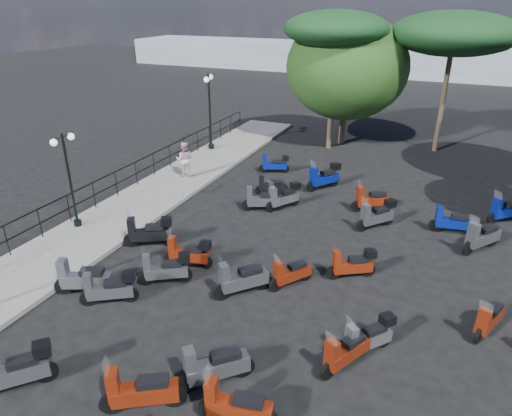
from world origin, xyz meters
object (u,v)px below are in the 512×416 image
at_px(scooter_10, 284,197).
at_px(pine_0, 454,34).
at_px(scooter_26, 489,320).
at_px(scooter_13, 236,406).
at_px(pine_2, 336,29).
at_px(scooter_11, 271,186).
at_px(scooter_19, 345,352).
at_px(scooter_9, 241,280).
at_px(scooter_8, 166,269).
at_px(scooter_28, 481,237).
at_px(scooter_15, 291,274).
at_px(scooter_31, 109,289).
at_px(scooter_20, 368,338).
at_px(scooter_14, 214,367).
at_px(scooter_17, 324,177).
at_px(scooter_5, 275,164).
at_px(scooter_22, 371,200).
at_px(pedestrian_far, 184,159).
at_px(scooter_21, 352,265).
at_px(scooter_3, 189,253).
at_px(scooter_16, 377,215).
at_px(broadleaf_tree, 347,67).
at_px(scooter_1, 83,279).
at_px(scooter_23, 452,222).
at_px(scooter_4, 263,199).
at_px(lamp_post_2, 210,107).
at_px(scooter_29, 507,209).
at_px(scooter_0, 14,371).
at_px(lamp_post_1, 69,175).
at_px(scooter_7, 140,392).
at_px(scooter_2, 149,232).

bearing_deg(scooter_10, pine_0, -83.45).
height_order(scooter_26, pine_0, pine_0).
distance_m(scooter_13, pine_2, 20.33).
bearing_deg(scooter_11, scooter_19, -177.19).
bearing_deg(scooter_9, scooter_8, 51.41).
height_order(scooter_19, scooter_28, scooter_28).
distance_m(scooter_15, pine_2, 15.53).
distance_m(scooter_11, scooter_19, 10.47).
bearing_deg(scooter_19, scooter_15, -21.81).
relative_size(scooter_31, pine_0, 0.20).
height_order(scooter_9, scooter_28, scooter_28).
distance_m(scooter_19, scooter_26, 4.08).
xyz_separation_m(scooter_10, scooter_11, (-1.01, 1.16, -0.09)).
bearing_deg(pine_0, scooter_20, -91.13).
relative_size(scooter_14, pine_0, 0.20).
bearing_deg(scooter_17, pine_2, -41.54).
bearing_deg(scooter_5, scooter_17, -131.93).
distance_m(scooter_11, scooter_15, 7.04).
height_order(scooter_28, pine_2, pine_2).
distance_m(scooter_9, scooter_19, 3.83).
bearing_deg(scooter_13, scooter_22, -13.86).
distance_m(scooter_13, scooter_15, 5.11).
height_order(pedestrian_far, scooter_21, pedestrian_far).
xyz_separation_m(scooter_11, scooter_14, (2.88, -10.62, 0.09)).
height_order(scooter_9, pine_0, pine_0).
xyz_separation_m(scooter_3, pine_2, (0.68, 14.35, 5.92)).
distance_m(scooter_15, scooter_16, 5.16).
height_order(scooter_22, broadleaf_tree, broadleaf_tree).
relative_size(scooter_1, scooter_20, 1.34).
bearing_deg(scooter_8, scooter_16, -71.99).
xyz_separation_m(scooter_14, scooter_28, (5.50, 8.91, 0.00)).
relative_size(scooter_1, scooter_22, 1.16).
bearing_deg(scooter_23, scooter_4, 87.43).
bearing_deg(scooter_19, scooter_21, -52.03).
distance_m(scooter_8, scooter_31, 1.73).
relative_size(lamp_post_2, scooter_1, 2.41).
bearing_deg(scooter_29, scooter_20, 116.01).
height_order(scooter_5, scooter_15, scooter_15).
xyz_separation_m(scooter_0, scooter_28, (9.41, 10.78, -0.02)).
bearing_deg(lamp_post_1, scooter_19, -15.79).
bearing_deg(scooter_7, scooter_19, -83.04).
height_order(scooter_20, scooter_28, scooter_28).
xyz_separation_m(scooter_0, scooter_4, (1.35, 10.80, -0.03)).
distance_m(scooter_31, broadleaf_tree, 18.69).
bearing_deg(scooter_0, scooter_17, -59.65).
relative_size(scooter_14, scooter_21, 1.04).
xyz_separation_m(pedestrian_far, scooter_19, (9.88, -9.09, -0.53)).
distance_m(scooter_2, scooter_17, 8.57).
xyz_separation_m(scooter_19, pine_0, (0.74, 18.62, 5.78)).
height_order(scooter_2, scooter_19, scooter_2).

